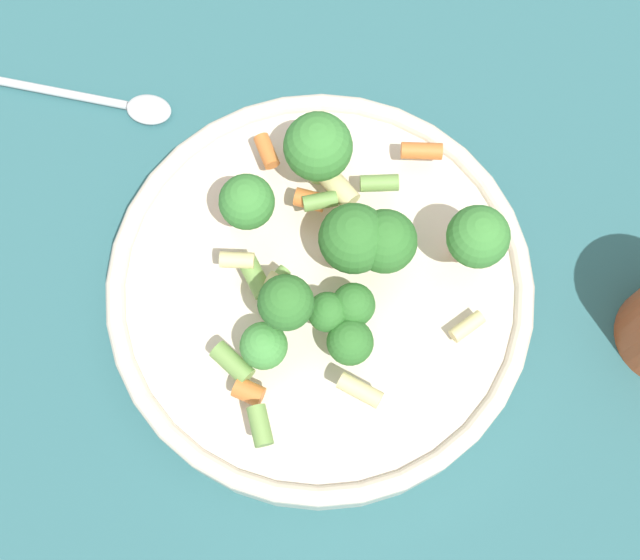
# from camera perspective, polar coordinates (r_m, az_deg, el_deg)

# --- Properties ---
(ground_plane) EXTENTS (3.00, 3.00, 0.00)m
(ground_plane) POSITION_cam_1_polar(r_m,az_deg,el_deg) (0.66, 0.00, -1.48)
(ground_plane) COLOR #2D6066
(bowl) EXTENTS (0.30, 0.30, 0.05)m
(bowl) POSITION_cam_1_polar(r_m,az_deg,el_deg) (0.64, 0.00, -0.83)
(bowl) COLOR beige
(bowl) RESTS_ON ground_plane
(pasta_salad) EXTENTS (0.21, 0.21, 0.07)m
(pasta_salad) POSITION_cam_1_polar(r_m,az_deg,el_deg) (0.58, 1.45, 2.49)
(pasta_salad) COLOR #8CB766
(pasta_salad) RESTS_ON bowl
(spoon) EXTENTS (0.17, 0.12, 0.01)m
(spoon) POSITION_cam_1_polar(r_m,az_deg,el_deg) (0.74, -14.29, 11.17)
(spoon) COLOR silver
(spoon) RESTS_ON ground_plane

